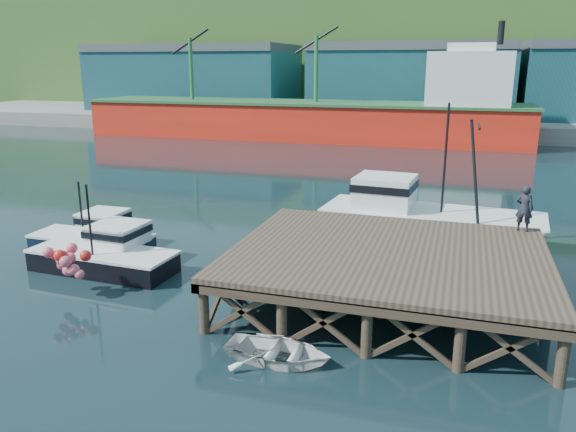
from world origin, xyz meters
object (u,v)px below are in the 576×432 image
at_px(boat_navy, 95,238).
at_px(dinghy, 278,351).
at_px(dockworker, 524,208).
at_px(boat_black, 107,253).
at_px(trawler, 426,218).

bearing_deg(boat_navy, dinghy, -31.87).
bearing_deg(dockworker, dinghy, 67.55).
bearing_deg(boat_navy, boat_black, -43.77).
height_order(dinghy, dockworker, dockworker).
bearing_deg(dockworker, boat_navy, 22.89).
relative_size(boat_navy, dockworker, 3.01).
relative_size(boat_black, dinghy, 1.99).
distance_m(boat_navy, dockworker, 20.26).
bearing_deg(boat_black, dinghy, -25.97).
bearing_deg(dinghy, trawler, -12.87).
height_order(boat_black, dockworker, boat_black).
height_order(trawler, dinghy, trawler).
distance_m(boat_black, dinghy, 11.57).
bearing_deg(boat_navy, trawler, 20.68).
xyz_separation_m(boat_black, dinghy, (10.12, -5.58, -0.41)).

